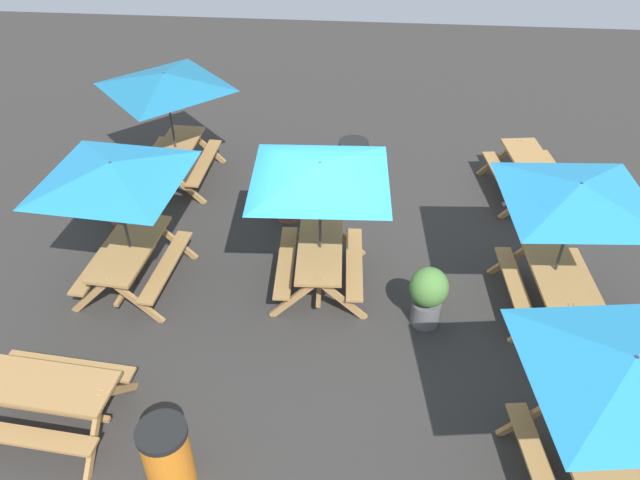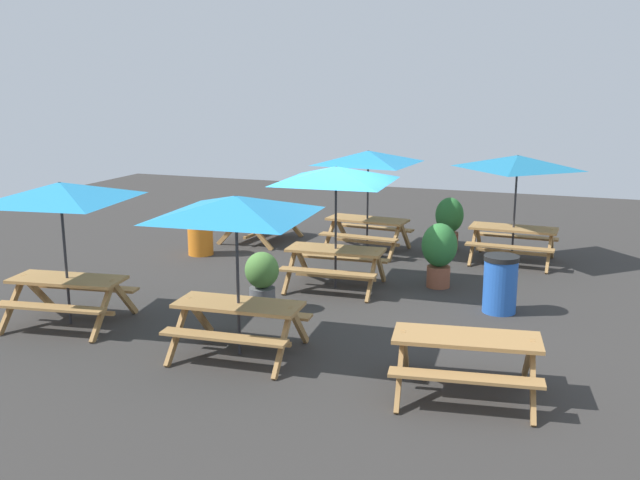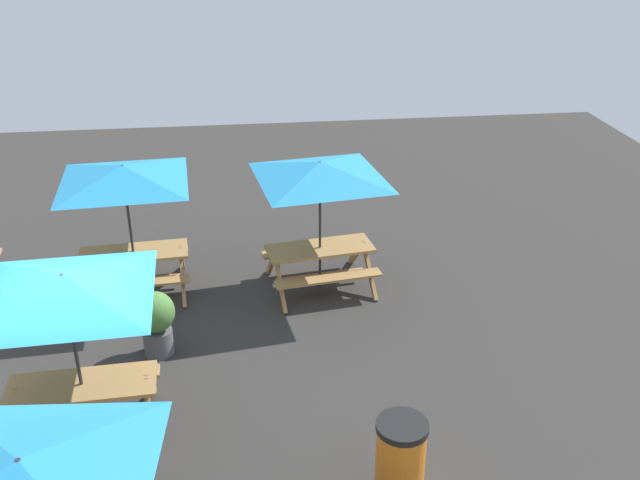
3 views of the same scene
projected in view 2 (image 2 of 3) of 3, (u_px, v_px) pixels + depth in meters
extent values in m
plane|color=#33302D|center=(331.00, 291.00, 13.24)|extent=(26.06, 26.06, 0.00)
cube|color=#A87A44|center=(238.00, 305.00, 10.06)|extent=(1.84, 0.82, 0.05)
cube|color=#A87A44|center=(223.00, 337.00, 9.61)|extent=(1.81, 0.38, 0.04)
cube|color=#A87A44|center=(253.00, 312.00, 10.64)|extent=(1.81, 0.38, 0.04)
cube|color=#A87A44|center=(178.00, 333.00, 10.01)|extent=(0.12, 0.80, 0.81)
cube|color=#A87A44|center=(200.00, 316.00, 10.70)|extent=(0.12, 0.80, 0.81)
cube|color=#A87A44|center=(283.00, 344.00, 9.59)|extent=(0.12, 0.80, 0.81)
cube|color=#A87A44|center=(299.00, 326.00, 10.28)|extent=(0.12, 0.80, 0.81)
cube|color=#A87A44|center=(239.00, 339.00, 10.18)|extent=(1.56, 0.18, 0.06)
cylinder|color=#2D2D33|center=(238.00, 277.00, 9.97)|extent=(0.04, 0.04, 2.30)
pyramid|color=#268CC6|center=(236.00, 206.00, 9.75)|extent=(2.82, 2.82, 0.28)
cube|color=#A87A44|center=(67.00, 279.00, 11.32)|extent=(1.88, 0.95, 0.05)
cube|color=#A87A44|center=(49.00, 307.00, 10.86)|extent=(1.82, 0.51, 0.04)
cube|color=#A87A44|center=(87.00, 287.00, 11.91)|extent=(1.82, 0.51, 0.04)
cube|color=#A87A44|center=(12.00, 305.00, 11.21)|extent=(0.17, 0.80, 0.81)
cube|color=#A87A44|center=(39.00, 292.00, 11.91)|extent=(0.17, 0.80, 0.81)
cube|color=#A87A44|center=(102.00, 312.00, 10.90)|extent=(0.17, 0.80, 0.81)
cube|color=#A87A44|center=(125.00, 298.00, 11.59)|extent=(0.17, 0.80, 0.81)
cube|color=#A87A44|center=(70.00, 311.00, 11.44)|extent=(1.55, 0.29, 0.06)
cylinder|color=#2D2D33|center=(65.00, 254.00, 11.23)|extent=(0.04, 0.04, 2.30)
pyramid|color=#268CC6|center=(60.00, 191.00, 11.01)|extent=(2.80, 2.80, 0.28)
cube|color=#A87A44|center=(336.00, 250.00, 13.27)|extent=(1.83, 0.79, 0.05)
cube|color=#A87A44|center=(327.00, 272.00, 12.82)|extent=(1.81, 0.35, 0.04)
cube|color=#A87A44|center=(343.00, 258.00, 13.85)|extent=(1.81, 0.35, 0.04)
cube|color=#A87A44|center=(290.00, 271.00, 13.24)|extent=(0.10, 0.80, 0.81)
cube|color=#A87A44|center=(302.00, 261.00, 13.92)|extent=(0.10, 0.80, 0.81)
cube|color=#A87A44|center=(372.00, 277.00, 12.79)|extent=(0.10, 0.80, 0.81)
cube|color=#A87A44|center=(380.00, 267.00, 13.47)|extent=(0.10, 0.80, 0.81)
cube|color=#A87A44|center=(335.00, 277.00, 13.39)|extent=(1.56, 0.15, 0.06)
cylinder|color=#2D2D33|center=(336.00, 228.00, 13.18)|extent=(0.04, 0.04, 2.30)
pyramid|color=#268CC6|center=(336.00, 174.00, 12.96)|extent=(2.82, 2.82, 0.28)
cube|color=#A87A44|center=(467.00, 338.00, 8.77)|extent=(1.88, 0.96, 0.05)
cube|color=#A87A44|center=(465.00, 378.00, 8.31)|extent=(1.82, 0.52, 0.04)
cube|color=#A87A44|center=(466.00, 344.00, 9.36)|extent=(1.82, 0.52, 0.04)
cube|color=#A87A44|center=(400.00, 373.00, 8.66)|extent=(0.18, 0.80, 0.81)
cube|color=#A87A44|center=(405.00, 351.00, 9.35)|extent=(0.18, 0.80, 0.81)
cube|color=#A87A44|center=(533.00, 383.00, 8.35)|extent=(0.18, 0.80, 0.81)
cube|color=#A87A44|center=(528.00, 360.00, 9.05)|extent=(0.18, 0.80, 0.81)
cube|color=#A87A44|center=(465.00, 377.00, 8.89)|extent=(1.55, 0.30, 0.06)
cube|color=#A87A44|center=(514.00, 228.00, 15.17)|extent=(1.82, 0.76, 0.05)
cube|color=#A87A44|center=(509.00, 247.00, 14.73)|extent=(1.81, 0.32, 0.04)
cube|color=#A87A44|center=(516.00, 236.00, 15.73)|extent=(1.81, 0.32, 0.04)
cube|color=#A87A44|center=(473.00, 246.00, 15.20)|extent=(0.09, 0.80, 0.81)
cube|color=#A87A44|center=(479.00, 239.00, 15.86)|extent=(0.09, 0.80, 0.81)
cube|color=#A87A44|center=(549.00, 252.00, 14.63)|extent=(0.09, 0.80, 0.81)
cube|color=#A87A44|center=(552.00, 245.00, 15.29)|extent=(0.09, 0.80, 0.81)
cube|color=#A87A44|center=(512.00, 252.00, 15.28)|extent=(1.56, 0.12, 0.06)
cylinder|color=#2D2D33|center=(515.00, 209.00, 15.07)|extent=(0.04, 0.04, 2.30)
pyramid|color=teal|center=(518.00, 162.00, 14.85)|extent=(2.07, 2.07, 0.28)
cube|color=#A87A44|center=(260.00, 211.00, 17.20)|extent=(0.85, 1.85, 0.05)
cube|color=#A87A44|center=(281.00, 224.00, 17.03)|extent=(0.41, 1.82, 0.04)
cube|color=#A87A44|center=(241.00, 220.00, 17.49)|extent=(0.41, 1.82, 0.04)
cube|color=#A87A44|center=(258.00, 233.00, 16.44)|extent=(0.80, 0.13, 0.81)
cube|color=#A87A44|center=(231.00, 230.00, 16.74)|extent=(0.80, 0.13, 0.81)
cube|color=#A87A44|center=(289.00, 221.00, 17.82)|extent=(0.80, 0.13, 0.81)
cube|color=#A87A44|center=(263.00, 219.00, 18.12)|extent=(0.80, 0.13, 0.81)
cube|color=#A87A44|center=(261.00, 232.00, 17.31)|extent=(0.20, 1.56, 0.06)
cube|color=#A87A44|center=(367.00, 220.00, 16.09)|extent=(1.85, 0.85, 0.05)
cube|color=#A87A44|center=(358.00, 237.00, 15.67)|extent=(1.82, 0.41, 0.04)
cube|color=#A87A44|center=(376.00, 228.00, 16.64)|extent=(1.82, 0.41, 0.04)
cube|color=#A87A44|center=(329.00, 236.00, 16.17)|extent=(0.13, 0.80, 0.81)
cube|color=#A87A44|center=(342.00, 230.00, 16.82)|extent=(0.13, 0.80, 0.81)
cube|color=#A87A44|center=(394.00, 242.00, 15.53)|extent=(0.13, 0.80, 0.81)
cube|color=#A87A44|center=(405.00, 236.00, 16.18)|extent=(0.13, 0.80, 0.81)
cube|color=#A87A44|center=(367.00, 242.00, 16.21)|extent=(1.56, 0.20, 0.06)
cylinder|color=#2D2D33|center=(368.00, 202.00, 16.00)|extent=(0.04, 0.04, 2.30)
pyramid|color=#268CC6|center=(368.00, 157.00, 15.78)|extent=(2.82, 2.82, 0.28)
cylinder|color=blue|center=(500.00, 286.00, 11.96)|extent=(0.56, 0.56, 0.90)
cylinder|color=black|center=(502.00, 258.00, 11.85)|extent=(0.59, 0.59, 0.08)
cylinder|color=orange|center=(200.00, 235.00, 15.89)|extent=(0.56, 0.56, 0.90)
cylinder|color=black|center=(199.00, 213.00, 15.78)|extent=(0.59, 0.59, 0.08)
cylinder|color=#59595B|center=(262.00, 299.00, 12.11)|extent=(0.44, 0.44, 0.40)
ellipsoid|color=#4C7F38|center=(262.00, 270.00, 11.99)|extent=(0.58, 0.58, 0.62)
cylinder|color=#935138|center=(438.00, 276.00, 13.47)|extent=(0.44, 0.44, 0.40)
ellipsoid|color=#2D7233|center=(439.00, 245.00, 13.33)|extent=(0.67, 0.67, 0.82)
cylinder|color=#935138|center=(448.00, 241.00, 16.43)|extent=(0.44, 0.44, 0.40)
ellipsoid|color=#2D7233|center=(449.00, 215.00, 16.29)|extent=(0.64, 0.64, 0.81)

